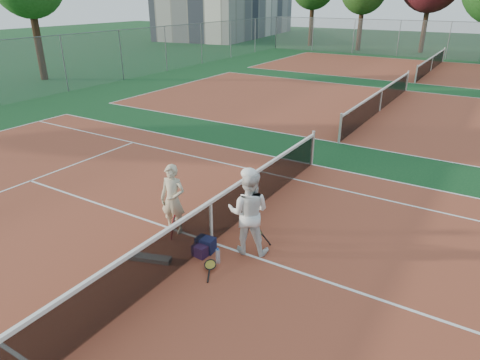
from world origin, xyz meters
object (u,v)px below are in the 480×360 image
Objects in this scene: sports_bag_navy at (206,244)px; water_bottle at (218,256)px; racket_red at (174,228)px; racket_black_held at (258,235)px; sports_bag_purple at (200,251)px; net_main at (211,222)px; racket_spare at (210,266)px; player_a at (173,199)px; player_b at (249,212)px.

water_bottle is (0.47, -0.23, -0.00)m from sports_bag_navy.
racket_black_held is (1.68, 0.74, -0.04)m from racket_red.
sports_bag_navy is 0.23m from sports_bag_purple.
sports_bag_purple is (0.02, -0.23, -0.03)m from sports_bag_navy.
net_main is at bearing -12.11° from racket_black_held.
sports_bag_navy is at bearing -76.46° from net_main.
net_main reaches higher than racket_black_held.
net_main is at bearing 4.63° from racket_spare.
sports_bag_purple is at bearing -36.51° from player_a.
player_b is at bearing 34.29° from racket_black_held.
sports_bag_navy is 1.29× the size of water_bottle.
sports_bag_navy is 1.29× the size of sports_bag_purple.
racket_spare is at bearing -29.77° from sports_bag_purple.
player_b is at bearing 43.90° from sports_bag_purple.
player_b is 3.01× the size of racket_red.
racket_red is 0.85m from sports_bag_navy.
player_a is 0.63m from racket_red.
player_a is at bearing 164.61° from sports_bag_navy.
player_a is 1.84m from player_b.
water_bottle is (1.30, -0.23, -0.15)m from racket_red.
racket_black_held is at bearing 2.19° from player_a.
racket_black_held is at bearing 69.01° from water_bottle.
player_a is (-1.00, -0.03, 0.29)m from net_main.
net_main is 0.86m from water_bottle.
player_a is 5.33× the size of sports_bag_purple.
racket_black_held is at bearing -128.46° from player_b.
sports_bag_purple is at bearing -42.80° from racket_red.
racket_red is 1.00× the size of racket_spare.
racket_red is 1.16× the size of racket_black_held.
racket_red is at bearing 179.96° from sports_bag_navy.
net_main is 0.49m from sports_bag_navy.
sports_bag_navy reaches higher than racket_spare.
racket_black_held is at bearing 41.49° from sports_bag_navy.
player_b is 1.28m from sports_bag_purple.
water_bottle is at bearing -45.43° from net_main.
racket_black_held reaches higher than water_bottle.
net_main reaches higher than racket_red.
racket_red is 1.33m from water_bottle.
net_main is 0.93m from player_b.
player_a is at bearing -178.24° from net_main.
sports_bag_navy is at bearing 13.31° from player_b.
player_b is at bearing 68.34° from water_bottle.
player_b reaches higher than water_bottle.
sports_bag_purple is 0.45m from water_bottle.
racket_spare is (-0.39, -1.22, -0.19)m from racket_black_held.
racket_black_held is 0.86× the size of racket_spare.
racket_red is 0.90m from sports_bag_purple.
player_a is at bearing 34.33° from racket_spare.
player_b is at bearing -5.22° from player_a.
racket_spare is (1.53, -0.77, -0.74)m from player_a.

